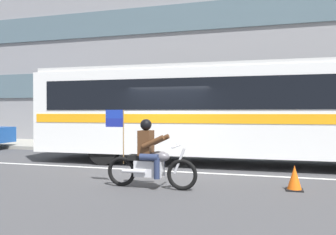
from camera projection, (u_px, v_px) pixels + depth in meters
The scene contains 7 objects.
ground_plane at pixel (168, 168), 10.62m from camera, with size 60.00×60.00×0.00m, color #3D3D3F.
sidewalk_curb at pixel (200, 149), 15.51m from camera, with size 28.00×3.80×0.15m, color gray.
lane_center_stripe at pixel (163, 171), 10.04m from camera, with size 26.60×0.14×0.01m, color silver.
office_building_facade at pixel (208, 54), 17.64m from camera, with size 28.00×0.89×9.40m.
transit_bus at pixel (236, 107), 11.20m from camera, with size 13.46×2.91×3.22m.
motorcycle_with_rider at pixel (150, 159), 7.75m from camera, with size 2.20×0.64×1.78m.
traffic_cone at pixel (294, 179), 7.54m from camera, with size 0.36×0.36×0.55m.
Camera 1 is at (2.95, -10.18, 1.71)m, focal length 36.74 mm.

